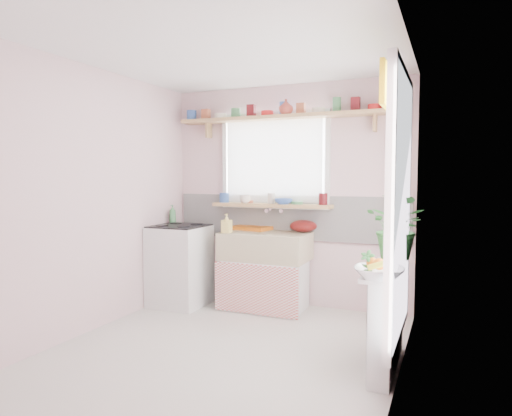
% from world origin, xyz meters
% --- Properties ---
extents(room, '(3.20, 3.20, 3.20)m').
position_xyz_m(room, '(0.66, 0.86, 1.37)').
color(room, beige).
rests_on(room, ground).
extents(sink_unit, '(0.95, 0.65, 1.11)m').
position_xyz_m(sink_unit, '(-0.15, 1.29, 0.43)').
color(sink_unit, white).
rests_on(sink_unit, ground).
extents(cooker, '(0.58, 0.58, 0.93)m').
position_xyz_m(cooker, '(-1.10, 1.05, 0.46)').
color(cooker, white).
rests_on(cooker, ground).
extents(radiator_ledge, '(0.22, 0.95, 0.78)m').
position_xyz_m(radiator_ledge, '(1.30, 0.20, 0.40)').
color(radiator_ledge, white).
rests_on(radiator_ledge, ground).
extents(windowsill, '(1.40, 0.22, 0.04)m').
position_xyz_m(windowsill, '(-0.15, 1.48, 1.14)').
color(windowsill, tan).
rests_on(windowsill, room).
extents(pine_shelf, '(2.52, 0.24, 0.04)m').
position_xyz_m(pine_shelf, '(0.00, 1.47, 2.12)').
color(pine_shelf, tan).
rests_on(pine_shelf, room).
extents(shelf_crockery, '(2.47, 0.11, 0.12)m').
position_xyz_m(shelf_crockery, '(-0.02, 1.47, 2.19)').
color(shelf_crockery, '#3359A5').
rests_on(shelf_crockery, pine_shelf).
extents(sill_crockery, '(1.35, 0.11, 0.12)m').
position_xyz_m(sill_crockery, '(-0.15, 1.48, 1.22)').
color(sill_crockery, '#3359A5').
rests_on(sill_crockery, windowsill).
extents(dish_tray, '(0.48, 0.39, 0.04)m').
position_xyz_m(dish_tray, '(-0.39, 1.50, 0.87)').
color(dish_tray, '#CE6012').
rests_on(dish_tray, sink_unit).
extents(colander, '(0.36, 0.36, 0.14)m').
position_xyz_m(colander, '(0.22, 1.50, 0.92)').
color(colander, '#5C100F').
rests_on(colander, sink_unit).
extents(jade_plant, '(0.60, 0.57, 0.54)m').
position_xyz_m(jade_plant, '(1.33, 0.60, 1.05)').
color(jade_plant, '#296528').
rests_on(jade_plant, radiator_ledge).
extents(fruit_bowl, '(0.38, 0.38, 0.08)m').
position_xyz_m(fruit_bowl, '(1.29, -0.20, 0.82)').
color(fruit_bowl, silver).
rests_on(fruit_bowl, radiator_ledge).
extents(herb_pot, '(0.11, 0.08, 0.19)m').
position_xyz_m(herb_pot, '(1.21, -0.20, 0.87)').
color(herb_pot, '#2B6D2E').
rests_on(herb_pot, radiator_ledge).
extents(soap_bottle_sink, '(0.10, 0.10, 0.21)m').
position_xyz_m(soap_bottle_sink, '(-0.53, 1.10, 0.96)').
color(soap_bottle_sink, '#F0D96A').
rests_on(soap_bottle_sink, sink_unit).
extents(sill_cup, '(0.14, 0.14, 0.09)m').
position_xyz_m(sill_cup, '(-0.45, 1.42, 1.21)').
color(sill_cup, white).
rests_on(sill_cup, windowsill).
extents(sill_bowl, '(0.23, 0.23, 0.06)m').
position_xyz_m(sill_bowl, '(0.02, 1.42, 1.19)').
color(sill_bowl, '#3457A9').
rests_on(sill_bowl, windowsill).
extents(shelf_vase, '(0.21, 0.21, 0.17)m').
position_xyz_m(shelf_vase, '(0.05, 1.41, 2.22)').
color(shelf_vase, '#9B392F').
rests_on(shelf_vase, pine_shelf).
extents(cooker_bottle, '(0.08, 0.08, 0.22)m').
position_xyz_m(cooker_bottle, '(-1.32, 1.25, 1.02)').
color(cooker_bottle, '#458B51').
rests_on(cooker_bottle, cooker).
extents(fruit, '(0.20, 0.14, 0.10)m').
position_xyz_m(fruit, '(1.29, -0.19, 0.88)').
color(fruit, orange).
rests_on(fruit, fruit_bowl).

